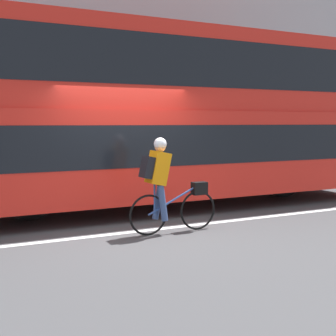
{
  "coord_description": "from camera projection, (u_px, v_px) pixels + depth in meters",
  "views": [
    {
      "loc": [
        -3.11,
        -7.42,
        1.87
      ],
      "look_at": [
        0.89,
        0.55,
        1.0
      ],
      "focal_mm": 50.0,
      "sensor_mm": 36.0,
      "label": 1
    }
  ],
  "objects": [
    {
      "name": "building_facade",
      "position": [
        53.0,
        49.0,
        13.12
      ],
      "size": [
        60.0,
        0.3,
        7.83
      ],
      "color": "#9E9EA3",
      "rests_on": "ground_plane"
    },
    {
      "name": "ground_plane",
      "position": [
        137.0,
        230.0,
        8.18
      ],
      "size": [
        80.0,
        80.0,
        0.0
      ],
      "primitive_type": "plane",
      "color": "#424244"
    },
    {
      "name": "trash_bin",
      "position": [
        89.0,
        170.0,
        12.53
      ],
      "size": [
        0.52,
        0.52,
        0.88
      ],
      "color": "#515156",
      "rests_on": "sidewalk_curb"
    },
    {
      "name": "street_sign_post",
      "position": [
        135.0,
        135.0,
        13.03
      ],
      "size": [
        0.36,
        0.09,
        2.46
      ],
      "color": "#59595B",
      "rests_on": "sidewalk_curb"
    },
    {
      "name": "cyclist_on_bike",
      "position": [
        165.0,
        182.0,
        7.81
      ],
      "size": [
        1.63,
        0.32,
        1.62
      ],
      "color": "black",
      "rests_on": "ground_plane"
    },
    {
      "name": "sidewalk_curb",
      "position": [
        67.0,
        190.0,
        12.41
      ],
      "size": [
        60.0,
        2.13,
        0.15
      ],
      "color": "#A8A399",
      "rests_on": "ground_plane"
    },
    {
      "name": "road_center_line",
      "position": [
        140.0,
        231.0,
        8.05
      ],
      "size": [
        50.0,
        0.14,
        0.01
      ],
      "primitive_type": "cube",
      "color": "silver",
      "rests_on": "ground_plane"
    },
    {
      "name": "bus",
      "position": [
        173.0,
        111.0,
        10.29
      ],
      "size": [
        10.05,
        2.62,
        3.8
      ],
      "color": "black",
      "rests_on": "ground_plane"
    }
  ]
}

